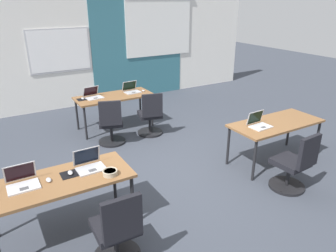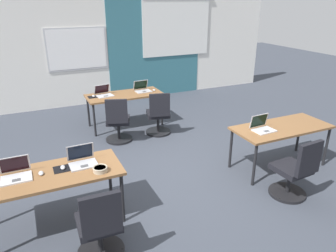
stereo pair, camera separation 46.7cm
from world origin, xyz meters
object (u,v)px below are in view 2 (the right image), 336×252
object	(u,v)px
desk_near_left	(53,178)
mouse_far_left	(93,96)
chair_far_left	(118,124)
laptop_near_left_end	(16,174)
chair_near_left_inner	(100,230)
desk_far_center	(125,97)
mouse_near_left_inner	(63,167)
laptop_far_left	(104,93)
laptop_near_left_inner	(82,160)
chair_far_right	(158,117)
mouse_near_left_end	(41,173)
snack_bowl	(100,169)
laptop_near_right_inner	(262,127)
mouse_far_right	(154,90)
laptop_far_right	(142,89)
chair_near_right_inner	(295,174)
desk_near_right	(281,130)

from	to	relation	value
desk_near_left	mouse_far_left	xyz separation A→B (m)	(1.11, 2.87, 0.08)
chair_far_left	laptop_near_left_end	world-z (taller)	laptop_near_left_end
laptop_near_left_end	chair_near_left_inner	xyz separation A→B (m)	(0.74, -0.86, -0.39)
desk_far_center	chair_near_left_inner	bearing A→B (deg)	-111.32
chair_far_left	mouse_near_left_inner	bearing A→B (deg)	77.21
laptop_far_left	laptop_near_left_inner	xyz separation A→B (m)	(-0.96, -2.79, 0.00)
chair_far_right	chair_near_left_inner	bearing A→B (deg)	71.13
mouse_near_left_end	desk_near_left	bearing A→B (deg)	-11.32
chair_far_right	snack_bowl	size ratio (longest dim) A/B	5.18
chair_far_left	laptop_near_right_inner	world-z (taller)	laptop_near_right_inner
desk_near_left	laptop_near_left_end	xyz separation A→B (m)	(-0.39, 0.07, 0.11)
mouse_near_left_end	mouse_far_right	distance (m)	3.75
mouse_near_left_inner	chair_far_left	bearing A→B (deg)	58.05
laptop_near_right_inner	laptop_near_left_inner	size ratio (longest dim) A/B	1.02
laptop_near_left_inner	laptop_far_right	size ratio (longest dim) A/B	0.97
chair_near_left_inner	laptop_far_left	bearing A→B (deg)	-103.43
chair_near_right_inner	laptop_near_left_inner	size ratio (longest dim) A/B	2.73
desk_near_right	laptop_near_right_inner	xyz separation A→B (m)	(-0.39, 0.02, 0.11)
chair_near_left_inner	chair_far_left	bearing A→B (deg)	-108.24
chair_near_right_inner	chair_far_left	bearing A→B (deg)	-62.70
laptop_near_left_end	chair_far_right	world-z (taller)	laptop_near_left_end
laptop_near_left_inner	chair_far_left	bearing A→B (deg)	61.48
laptop_near_right_inner	chair_near_right_inner	bearing A→B (deg)	-95.98
desk_near_left	laptop_near_left_end	size ratio (longest dim) A/B	4.82
laptop_far_right	chair_far_right	xyz separation A→B (m)	(0.04, -0.79, -0.39)
mouse_far_left	laptop_far_right	bearing A→B (deg)	-0.57
laptop_far_right	laptop_near_right_inner	bearing A→B (deg)	-75.07
mouse_far_left	laptop_near_left_end	distance (m)	3.17
snack_bowl	desk_near_right	bearing A→B (deg)	3.76
desk_near_left	chair_far_right	size ratio (longest dim) A/B	1.74
mouse_near_left_end	snack_bowl	bearing A→B (deg)	-18.87
desk_near_right	desk_far_center	distance (m)	3.30
desk_near_right	laptop_near_left_end	bearing A→B (deg)	178.90
chair_far_left	chair_near_right_inner	world-z (taller)	same
chair_far_left	laptop_near_left_end	size ratio (longest dim) A/B	2.77
mouse_near_left_inner	laptop_far_right	size ratio (longest dim) A/B	0.30
chair_far_left	laptop_far_right	world-z (taller)	laptop_far_right
desk_near_left	chair_far_right	xyz separation A→B (m)	(2.22, 2.07, -0.28)
desk_near_right	mouse_near_left_end	bearing A→B (deg)	179.61
laptop_far_left	snack_bowl	bearing A→B (deg)	-112.86
mouse_far_left	chair_near_left_inner	bearing A→B (deg)	-101.68
desk_near_left	desk_near_right	world-z (taller)	same
desk_far_center	mouse_near_left_end	world-z (taller)	mouse_near_left_end
mouse_near_left_end	chair_far_right	bearing A→B (deg)	41.01
chair_near_right_inner	mouse_near_left_inner	world-z (taller)	chair_near_right_inner
laptop_near_left_end	mouse_near_left_end	distance (m)	0.27
mouse_near_left_end	chair_near_left_inner	world-z (taller)	chair_near_left_inner
chair_far_left	laptop_near_right_inner	size ratio (longest dim) A/B	2.68
laptop_near_left_inner	mouse_near_left_inner	size ratio (longest dim) A/B	3.23
mouse_near_left_end	chair_far_right	world-z (taller)	chair_far_right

